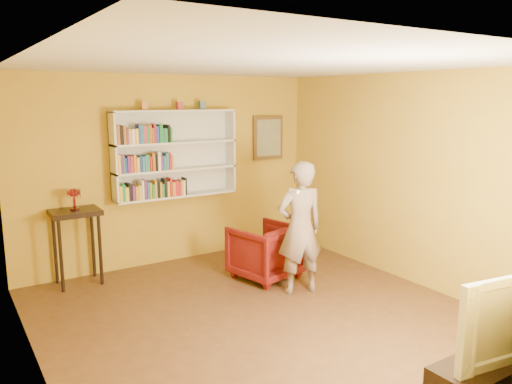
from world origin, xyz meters
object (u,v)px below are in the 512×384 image
Objects in this scene: ruby_lustre at (74,195)px; person at (300,228)px; tv_cabinet at (500,382)px; television at (507,312)px; bookshelf at (174,154)px; armchair at (265,251)px; console_table at (76,223)px.

ruby_lustre is 0.17× the size of person.
television is (0.00, 0.00, 0.57)m from tv_cabinet.
bookshelf is 1.53× the size of television.
television is at bearing -65.42° from ruby_lustre.
television is at bearing -82.44° from bookshelf.
armchair is at bearing -27.36° from ruby_lustre.
ruby_lustre is 2.56m from armchair.
console_table is at bearing -173.67° from bookshelf.
armchair is (2.16, -1.12, -0.81)m from ruby_lustre.
console_table is 0.84× the size of television.
tv_cabinet is (-0.10, -3.38, -0.13)m from armchair.
ruby_lustre is 0.23× the size of television.
console_table is 2.84m from person.
bookshelf is at bearing -56.22° from person.
television is (2.06, -4.50, -0.37)m from ruby_lustre.
person is (2.23, -1.76, 0.01)m from console_table.
armchair is at bearing -71.90° from person.
console_table is at bearing -26.93° from person.
armchair is at bearing 97.02° from television.
armchair is 0.68× the size of television.
ruby_lustre is (-0.00, 0.00, 0.37)m from console_table.
armchair is 0.49× the size of person.
bookshelf is 1.83× the size of console_table.
tv_cabinet is (-0.17, -2.74, -0.59)m from person.
tv_cabinet is 0.57m from television.
bookshelf is 2.22m from person.
ruby_lustre is 4.96m from television.
television is at bearing 76.10° from armchair.
armchair reaches higher than tv_cabinet.
bookshelf reaches higher than console_table.
tv_cabinet is at bearing -65.42° from ruby_lustre.
console_table is at bearing 114.58° from tv_cabinet.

